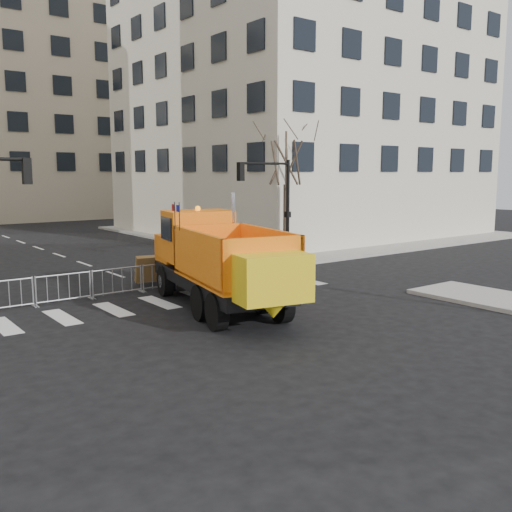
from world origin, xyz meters
TOP-DOWN VIEW (x-y plane):
  - ground at (0.00, 0.00)m, footprint 120.00×120.00m
  - sidewalk_back at (0.00, 8.50)m, footprint 64.00×5.00m
  - building_right at (20.00, 22.00)m, footprint 22.00×22.00m
  - traffic_light_right at (8.50, 9.50)m, footprint 0.18×0.18m
  - crowd_barriers at (-0.75, 7.60)m, footprint 12.60×0.60m
  - street_tree at (9.20, 10.50)m, footprint 3.00×3.00m
  - plow_truck at (0.12, 3.25)m, footprint 4.89×10.70m
  - cop_a at (0.20, 7.00)m, footprint 0.76×0.55m
  - cop_b at (1.65, 7.00)m, footprint 1.04×0.90m
  - cop_c at (1.65, 7.00)m, footprint 1.12×1.15m
  - newspaper_box at (3.59, 8.55)m, footprint 0.56×0.53m

SIDE VIEW (x-z plane):
  - ground at x=0.00m, z-range 0.00..0.00m
  - sidewalk_back at x=0.00m, z-range 0.00..0.15m
  - crowd_barriers at x=-0.75m, z-range 0.00..1.10m
  - newspaper_box at x=3.59m, z-range 0.15..1.25m
  - cop_b at x=1.65m, z-range 0.00..1.84m
  - cop_a at x=0.20m, z-range 0.00..1.91m
  - cop_c at x=1.65m, z-range 0.00..1.94m
  - plow_truck at x=0.12m, z-range -0.22..3.79m
  - traffic_light_right at x=8.50m, z-range 0.00..5.40m
  - street_tree at x=9.20m, z-range 0.00..7.50m
  - building_right at x=20.00m, z-range 0.00..32.00m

